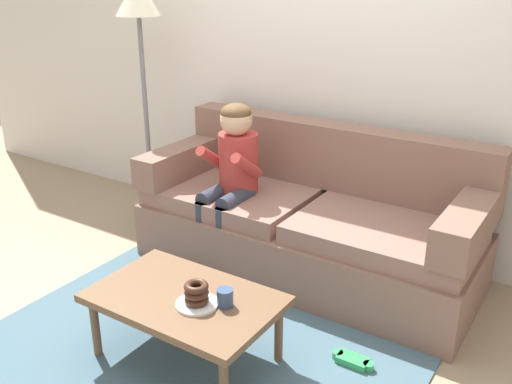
{
  "coord_description": "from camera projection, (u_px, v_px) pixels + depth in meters",
  "views": [
    {
      "loc": [
        1.63,
        -2.21,
        1.9
      ],
      "look_at": [
        -0.09,
        0.45,
        0.65
      ],
      "focal_mm": 39.93,
      "sensor_mm": 36.0,
      "label": 1
    }
  ],
  "objects": [
    {
      "name": "ground",
      "position": [
        227.0,
        325.0,
        3.25
      ],
      "size": [
        10.0,
        10.0,
        0.0
      ],
      "primitive_type": "plane",
      "color": "#9E896B"
    },
    {
      "name": "person_child",
      "position": [
        232.0,
        170.0,
        3.71
      ],
      "size": [
        0.34,
        0.58,
        1.1
      ],
      "color": "#AD3833",
      "rests_on": "ground"
    },
    {
      "name": "floor_lamp",
      "position": [
        139.0,
        25.0,
        4.12
      ],
      "size": [
        0.33,
        0.33,
        1.84
      ],
      "color": "slate",
      "rests_on": "ground"
    },
    {
      "name": "couch",
      "position": [
        310.0,
        222.0,
        3.75
      ],
      "size": [
        2.2,
        0.9,
        0.93
      ],
      "color": "#846051",
      "rests_on": "ground"
    },
    {
      "name": "wall_back",
      "position": [
        345.0,
        48.0,
        3.82
      ],
      "size": [
        8.0,
        0.1,
        2.8
      ],
      "primitive_type": "cube",
      "color": "silver",
      "rests_on": "ground"
    },
    {
      "name": "plate",
      "position": [
        197.0,
        304.0,
        2.75
      ],
      "size": [
        0.21,
        0.21,
        0.01
      ],
      "primitive_type": "cylinder",
      "color": "white",
      "rests_on": "coffee_table"
    },
    {
      "name": "donut_second",
      "position": [
        196.0,
        293.0,
        2.73
      ],
      "size": [
        0.16,
        0.16,
        0.04
      ],
      "primitive_type": "torus",
      "rotation": [
        0.0,
        0.0,
        0.37
      ],
      "color": "#422619",
      "rests_on": "donut"
    },
    {
      "name": "donut",
      "position": [
        197.0,
        299.0,
        2.74
      ],
      "size": [
        0.17,
        0.17,
        0.04
      ],
      "primitive_type": "torus",
      "rotation": [
        0.0,
        0.0,
        2.45
      ],
      "color": "#422619",
      "rests_on": "plate"
    },
    {
      "name": "donut_third",
      "position": [
        196.0,
        286.0,
        2.72
      ],
      "size": [
        0.15,
        0.15,
        0.04
      ],
      "primitive_type": "torus",
      "rotation": [
        0.0,
        0.0,
        0.25
      ],
      "color": "#422619",
      "rests_on": "donut_second"
    },
    {
      "name": "area_rug",
      "position": [
        200.0,
        347.0,
        3.05
      ],
      "size": [
        2.24,
        1.69,
        0.01
      ],
      "primitive_type": "cube",
      "color": "#476675",
      "rests_on": "ground"
    },
    {
      "name": "mug",
      "position": [
        225.0,
        298.0,
        2.73
      ],
      "size": [
        0.08,
        0.08,
        0.09
      ],
      "primitive_type": "cylinder",
      "color": "#334C72",
      "rests_on": "coffee_table"
    },
    {
      "name": "coffee_table",
      "position": [
        185.0,
        302.0,
        2.85
      ],
      "size": [
        0.94,
        0.59,
        0.38
      ],
      "color": "brown",
      "rests_on": "ground"
    },
    {
      "name": "toy_controller",
      "position": [
        353.0,
        362.0,
        2.91
      ],
      "size": [
        0.23,
        0.09,
        0.05
      ],
      "rotation": [
        0.0,
        0.0,
        0.13
      ],
      "color": "#339E56",
      "rests_on": "ground"
    }
  ]
}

